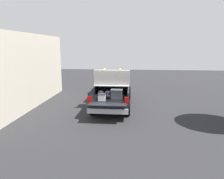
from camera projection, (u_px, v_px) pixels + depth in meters
name	position (u px, v px, depth m)	size (l,w,h in m)	color
ground_plane	(113.00, 105.00, 12.47)	(40.00, 40.00, 0.00)	#262628
pickup_truck	(114.00, 88.00, 12.65)	(6.05, 2.06, 2.23)	black
building_facade	(28.00, 72.00, 11.53)	(9.80, 0.36, 4.18)	beige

